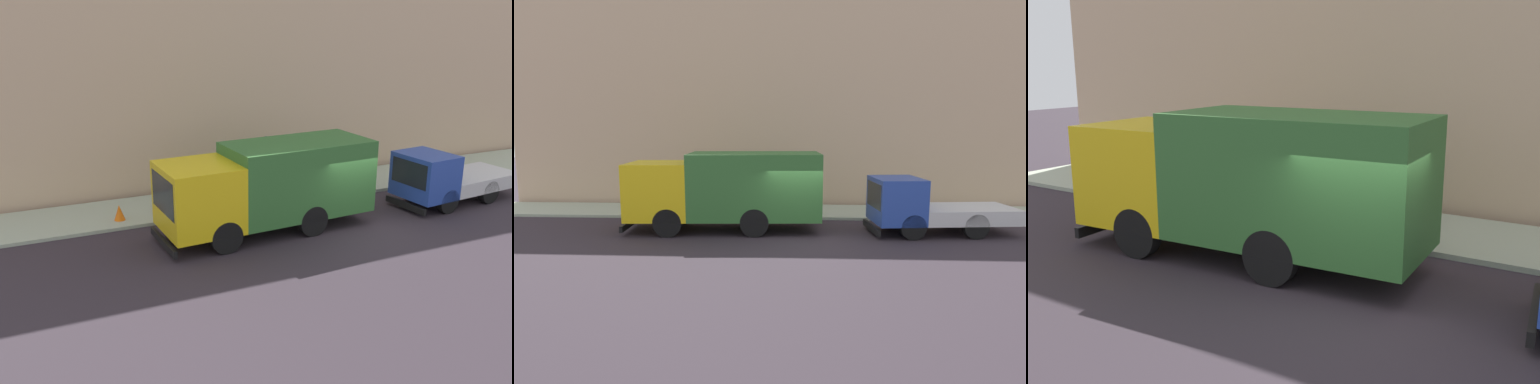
# 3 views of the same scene
# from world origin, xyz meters

# --- Properties ---
(ground) EXTENTS (80.00, 80.00, 0.00)m
(ground) POSITION_xyz_m (0.00, 0.00, 0.00)
(ground) COLOR #30272F
(sidewalk) EXTENTS (3.21, 30.00, 0.12)m
(sidewalk) POSITION_xyz_m (4.60, 0.00, 0.06)
(sidewalk) COLOR #A6B199
(sidewalk) RESTS_ON ground
(building_facade) EXTENTS (0.50, 30.00, 11.38)m
(building_facade) POSITION_xyz_m (6.71, 0.00, 5.69)
(building_facade) COLOR #CFAB88
(building_facade) RESTS_ON ground
(large_utility_truck) EXTENTS (2.90, 7.67, 3.08)m
(large_utility_truck) POSITION_xyz_m (0.93, 2.90, 1.72)
(large_utility_truck) COLOR yellow
(large_utility_truck) RESTS_ON ground
(small_flatbed_truck) EXTENTS (2.67, 5.69, 2.17)m
(small_flatbed_truck) POSITION_xyz_m (0.76, -4.74, 1.03)
(small_flatbed_truck) COLOR #2543A2
(small_flatbed_truck) RESTS_ON ground
(pedestrian_walking) EXTENTS (0.52, 0.52, 1.71)m
(pedestrian_walking) POSITION_xyz_m (4.91, 3.60, 1.02)
(pedestrian_walking) COLOR #473051
(pedestrian_walking) RESTS_ON sidewalk
(pedestrian_standing) EXTENTS (0.44, 0.44, 1.66)m
(pedestrian_standing) POSITION_xyz_m (5.20, 2.06, 1.00)
(pedestrian_standing) COLOR black
(pedestrian_standing) RESTS_ON sidewalk
(traffic_cone_orange) EXTENTS (0.40, 0.40, 0.57)m
(traffic_cone_orange) POSITION_xyz_m (3.75, 7.58, 0.41)
(traffic_cone_orange) COLOR orange
(traffic_cone_orange) RESTS_ON sidewalk
(street_sign_post) EXTENTS (0.44, 0.08, 2.70)m
(street_sign_post) POSITION_xyz_m (3.33, 1.94, 1.71)
(street_sign_post) COLOR #4C5156
(street_sign_post) RESTS_ON sidewalk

